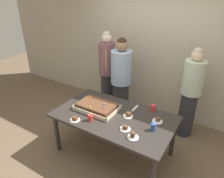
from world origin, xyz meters
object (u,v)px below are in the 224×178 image
plated_slice_far_left (125,128)px  drink_cup_far_end (153,127)px  plated_slice_near_right (158,121)px  plated_slice_center_front (75,119)px  sheet_cake (97,106)px  drink_cup_nearest (153,108)px  party_table (114,120)px  person_striped_tie_right (107,72)px  plated_slice_near_left (128,115)px  plated_slice_far_right (133,136)px  cake_server_utensil (135,108)px  person_green_shirt_behind (121,81)px  drink_cup_middle (90,118)px  person_serving_front (190,93)px

plated_slice_far_left → drink_cup_far_end: bearing=30.4°
drink_cup_far_end → plated_slice_near_right: bearing=94.6°
plated_slice_near_right → plated_slice_center_front: bearing=-149.7°
sheet_cake → drink_cup_nearest: size_ratio=6.57×
plated_slice_center_front → party_table: bearing=44.1°
plated_slice_far_left → person_striped_tie_right: 1.69m
person_striped_tie_right → plated_slice_center_front: bearing=-9.9°
plated_slice_near_left → sheet_cake: bearing=-172.2°
plated_slice_far_right → plated_slice_far_left: bearing=149.6°
plated_slice_near_right → drink_cup_far_end: size_ratio=1.50×
drink_cup_far_end → plated_slice_far_right: bearing=-119.2°
plated_slice_far_left → cake_server_utensil: (-0.13, 0.56, -0.01)m
plated_slice_far_right → person_striped_tie_right: 1.87m
sheet_cake → party_table: bearing=-2.6°
sheet_cake → plated_slice_far_right: bearing=-21.9°
person_striped_tie_right → drink_cup_nearest: bearing=39.1°
plated_slice_near_left → person_striped_tie_right: (-1.00, 0.96, 0.16)m
plated_slice_far_right → person_green_shirt_behind: bearing=125.8°
plated_slice_far_right → person_green_shirt_behind: (-0.84, 1.16, 0.12)m
plated_slice_near_left → cake_server_utensil: plated_slice_near_left is taller
plated_slice_far_left → person_green_shirt_behind: 1.27m
drink_cup_middle → person_serving_front: size_ratio=0.06×
plated_slice_center_front → drink_cup_far_end: 1.12m
cake_server_utensil → person_serving_front: person_serving_front is taller
plated_slice_near_right → person_green_shirt_behind: bearing=146.1°
drink_cup_middle → drink_cup_nearest: bearing=47.3°
plated_slice_near_right → plated_slice_far_left: 0.51m
cake_server_utensil → plated_slice_far_right: bearing=-66.2°
party_table → plated_slice_far_right: size_ratio=11.98×
plated_slice_far_right → drink_cup_nearest: (-0.03, 0.75, 0.03)m
plated_slice_far_left → person_serving_front: size_ratio=0.09×
party_table → plated_slice_near_left: plated_slice_near_left is taller
drink_cup_far_end → person_serving_front: person_serving_front is taller
party_table → plated_slice_far_left: plated_slice_far_left is taller
plated_slice_center_front → cake_server_utensil: (0.60, 0.76, -0.02)m
plated_slice_far_right → plated_slice_center_front: (-0.89, -0.10, -0.00)m
drink_cup_nearest → plated_slice_far_right: bearing=-87.9°
plated_slice_far_right → plated_slice_center_front: size_ratio=1.00×
plated_slice_far_right → person_striped_tie_right: person_striped_tie_right is taller
cake_server_utensil → plated_slice_near_left: bearing=-86.6°
drink_cup_nearest → sheet_cake: bearing=-151.2°
plated_slice_far_left → plated_slice_near_left: bearing=110.3°
party_table → person_green_shirt_behind: person_green_shirt_behind is taller
plated_slice_far_right → drink_cup_far_end: 0.33m
plated_slice_far_right → drink_cup_nearest: size_ratio=1.50×
drink_cup_middle → person_serving_front: person_serving_front is taller
plated_slice_near_right → person_striped_tie_right: bearing=149.1°
drink_cup_far_end → person_serving_front: (0.22, 1.12, 0.07)m
plated_slice_center_front → person_green_shirt_behind: 1.27m
party_table → plated_slice_center_front: size_ratio=11.98×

